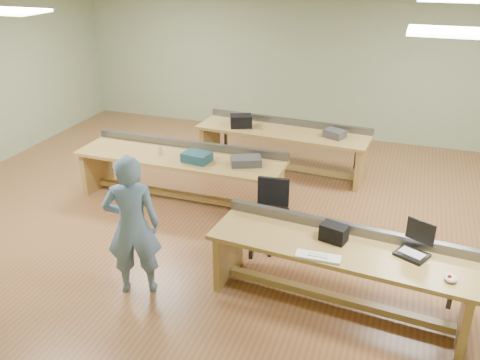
# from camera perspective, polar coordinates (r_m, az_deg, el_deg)

# --- Properties ---
(floor) EXTENTS (10.00, 10.00, 0.00)m
(floor) POSITION_cam_1_polar(r_m,az_deg,el_deg) (7.42, 0.94, -4.42)
(floor) COLOR brown
(floor) RESTS_ON ground
(ceiling) EXTENTS (10.00, 10.00, 0.00)m
(ceiling) POSITION_cam_1_polar(r_m,az_deg,el_deg) (6.51, 1.14, 19.32)
(ceiling) COLOR silver
(ceiling) RESTS_ON wall_back
(wall_back) EXTENTS (10.00, 0.04, 3.00)m
(wall_back) POSITION_cam_1_polar(r_m,az_deg,el_deg) (10.57, 8.02, 12.95)
(wall_back) COLOR gray
(wall_back) RESTS_ON floor
(wall_front) EXTENTS (10.00, 0.04, 3.00)m
(wall_front) POSITION_cam_1_polar(r_m,az_deg,el_deg) (3.63, -19.68, -12.51)
(wall_front) COLOR gray
(wall_front) RESTS_ON floor
(fluor_panels) EXTENTS (6.20, 3.50, 0.03)m
(fluor_panels) POSITION_cam_1_polar(r_m,az_deg,el_deg) (6.51, 1.13, 19.06)
(fluor_panels) COLOR white
(fluor_panels) RESTS_ON ceiling
(workbench_front) EXTENTS (2.85, 1.00, 0.86)m
(workbench_front) POSITION_cam_1_polar(r_m,az_deg,el_deg) (5.59, 11.07, -8.93)
(workbench_front) COLOR #AE8949
(workbench_front) RESTS_ON floor
(workbench_mid) EXTENTS (3.21, 0.88, 0.86)m
(workbench_mid) POSITION_cam_1_polar(r_m,az_deg,el_deg) (7.79, -6.63, 1.51)
(workbench_mid) COLOR #AE8949
(workbench_mid) RESTS_ON floor
(workbench_back) EXTENTS (3.01, 0.99, 0.86)m
(workbench_back) POSITION_cam_1_polar(r_m,az_deg,el_deg) (8.85, 4.81, 4.45)
(workbench_back) COLOR #AE8949
(workbench_back) RESTS_ON floor
(person) EXTENTS (0.72, 0.61, 1.67)m
(person) POSITION_cam_1_polar(r_m,az_deg,el_deg) (5.69, -11.99, -5.08)
(person) COLOR #6B90AF
(person) RESTS_ON floor
(laptop_base) EXTENTS (0.38, 0.36, 0.03)m
(laptop_base) POSITION_cam_1_polar(r_m,az_deg,el_deg) (5.50, 18.72, -7.94)
(laptop_base) COLOR black
(laptop_base) RESTS_ON workbench_front
(laptop_screen) EXTENTS (0.28, 0.15, 0.24)m
(laptop_screen) POSITION_cam_1_polar(r_m,az_deg,el_deg) (5.48, 19.62, -5.45)
(laptop_screen) COLOR black
(laptop_screen) RESTS_ON laptop_base
(keyboard) EXTENTS (0.46, 0.17, 0.03)m
(keyboard) POSITION_cam_1_polar(r_m,az_deg,el_deg) (5.24, 8.75, -8.52)
(keyboard) COLOR silver
(keyboard) RESTS_ON workbench_front
(trackball_mouse) EXTENTS (0.13, 0.15, 0.06)m
(trackball_mouse) POSITION_cam_1_polar(r_m,az_deg,el_deg) (5.24, 22.59, -10.13)
(trackball_mouse) COLOR white
(trackball_mouse) RESTS_ON workbench_front
(camera_bag) EXTENTS (0.31, 0.24, 0.19)m
(camera_bag) POSITION_cam_1_polar(r_m,az_deg,el_deg) (5.52, 10.50, -5.85)
(camera_bag) COLOR black
(camera_bag) RESTS_ON workbench_front
(task_chair) EXTENTS (0.54, 0.54, 0.91)m
(task_chair) POSITION_cam_1_polar(r_m,az_deg,el_deg) (6.65, 3.43, -4.87)
(task_chair) COLOR black
(task_chair) RESTS_ON floor
(parts_bin_teal) EXTENTS (0.43, 0.35, 0.14)m
(parts_bin_teal) POSITION_cam_1_polar(r_m,az_deg,el_deg) (7.45, -4.87, 2.59)
(parts_bin_teal) COLOR #153946
(parts_bin_teal) RESTS_ON workbench_mid
(parts_bin_grey) EXTENTS (0.51, 0.43, 0.12)m
(parts_bin_grey) POSITION_cam_1_polar(r_m,az_deg,el_deg) (7.30, 0.67, 2.14)
(parts_bin_grey) COLOR #373739
(parts_bin_grey) RESTS_ON workbench_mid
(mug) EXTENTS (0.16, 0.16, 0.09)m
(mug) POSITION_cam_1_polar(r_m,az_deg,el_deg) (7.53, -6.20, 2.61)
(mug) COLOR #373739
(mug) RESTS_ON workbench_mid
(drinks_can) EXTENTS (0.09, 0.09, 0.13)m
(drinks_can) POSITION_cam_1_polar(r_m,az_deg,el_deg) (7.78, -8.97, 3.31)
(drinks_can) COLOR silver
(drinks_can) RESTS_ON workbench_mid
(storage_box_back) EXTENTS (0.44, 0.38, 0.21)m
(storage_box_back) POSITION_cam_1_polar(r_m,az_deg,el_deg) (8.89, 0.12, 6.64)
(storage_box_back) COLOR black
(storage_box_back) RESTS_ON workbench_back
(tray_back) EXTENTS (0.39, 0.35, 0.13)m
(tray_back) POSITION_cam_1_polar(r_m,az_deg,el_deg) (8.53, 10.59, 5.14)
(tray_back) COLOR #373739
(tray_back) RESTS_ON workbench_back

